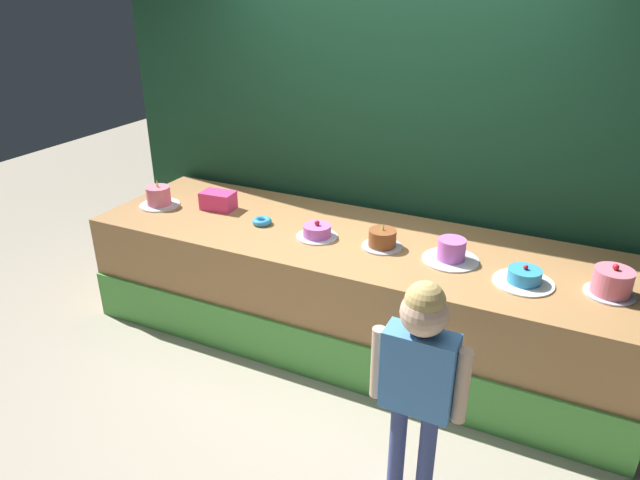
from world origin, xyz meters
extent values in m
plane|color=#ADA38E|center=(0.00, 0.00, 0.00)|extent=(12.00, 12.00, 0.00)
cube|color=#B27F4C|center=(0.00, 0.54, 0.39)|extent=(3.62, 1.07, 0.77)
cube|color=#59B24C|center=(0.00, -0.01, 0.17)|extent=(3.62, 0.02, 0.35)
cube|color=#19472D|center=(0.00, 1.17, 1.57)|extent=(4.41, 0.08, 3.13)
cylinder|color=#3F4C8C|center=(0.72, -0.58, 0.26)|extent=(0.08, 0.08, 0.52)
cylinder|color=#3F4C8C|center=(0.86, -0.58, 0.26)|extent=(0.08, 0.08, 0.52)
cube|color=#4C8CD8|center=(0.79, -0.58, 0.73)|extent=(0.33, 0.15, 0.41)
cylinder|color=beige|center=(0.59, -0.58, 0.71)|extent=(0.07, 0.07, 0.37)
cylinder|color=beige|center=(0.98, -0.58, 0.71)|extent=(0.07, 0.07, 0.37)
sphere|color=beige|center=(0.79, -0.58, 1.04)|extent=(0.21, 0.21, 0.21)
sphere|color=tan|center=(0.79, -0.58, 1.09)|extent=(0.18, 0.18, 0.18)
cube|color=#F83B84|center=(-1.10, 0.57, 0.84)|extent=(0.25, 0.17, 0.13)
torus|color=#3399D8|center=(-0.66, 0.47, 0.79)|extent=(0.13, 0.13, 0.04)
cylinder|color=white|center=(-1.54, 0.44, 0.78)|extent=(0.30, 0.30, 0.01)
cylinder|color=pink|center=(-1.54, 0.44, 0.85)|extent=(0.18, 0.18, 0.14)
cone|color=#F2E566|center=(-1.54, 0.44, 0.95)|extent=(0.02, 0.02, 0.06)
cylinder|color=silver|center=(-0.22, 0.44, 0.78)|extent=(0.28, 0.28, 0.01)
cylinder|color=#CC66D8|center=(-0.22, 0.44, 0.82)|extent=(0.18, 0.18, 0.07)
sphere|color=red|center=(-0.22, 0.44, 0.88)|extent=(0.03, 0.03, 0.03)
cylinder|color=silver|center=(0.22, 0.48, 0.78)|extent=(0.26, 0.26, 0.01)
cylinder|color=brown|center=(0.22, 0.48, 0.84)|extent=(0.18, 0.18, 0.11)
cone|color=#F2E566|center=(0.22, 0.48, 0.91)|extent=(0.02, 0.02, 0.05)
cylinder|color=silver|center=(0.66, 0.49, 0.78)|extent=(0.34, 0.34, 0.01)
cylinder|color=#CC66D8|center=(0.66, 0.49, 0.85)|extent=(0.17, 0.17, 0.13)
cylinder|color=white|center=(1.10, 0.38, 0.78)|extent=(0.34, 0.34, 0.01)
cylinder|color=#3399D8|center=(1.10, 0.38, 0.82)|extent=(0.18, 0.18, 0.08)
sphere|color=red|center=(1.10, 0.38, 0.87)|extent=(0.03, 0.03, 0.03)
cylinder|color=silver|center=(1.54, 0.46, 0.78)|extent=(0.27, 0.27, 0.01)
cylinder|color=pink|center=(1.54, 0.46, 0.85)|extent=(0.21, 0.21, 0.14)
sphere|color=red|center=(1.54, 0.46, 0.94)|extent=(0.03, 0.03, 0.03)
camera|label=1|loc=(1.30, -2.65, 2.35)|focal=32.14mm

